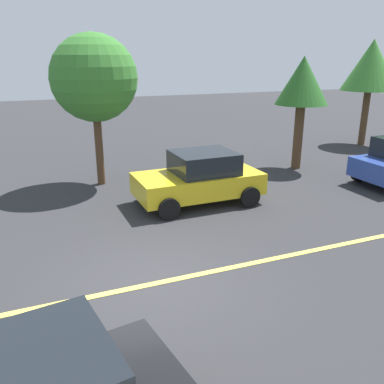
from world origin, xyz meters
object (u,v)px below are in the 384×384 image
tree_left_verge (371,66)px  tree_right_verge (303,83)px  car_yellow_near_curb (200,178)px  tree_centre_verge (94,79)px

tree_left_verge → tree_right_verge: bearing=-156.3°
car_yellow_near_curb → tree_centre_verge: tree_centre_verge is taller
tree_left_verge → tree_centre_verge: 14.00m
car_yellow_near_curb → tree_right_verge: tree_right_verge is taller
car_yellow_near_curb → tree_left_verge: tree_left_verge is taller
car_yellow_near_curb → tree_centre_verge: (-2.49, 3.19, 2.88)m
tree_right_verge → tree_left_verge: bearing=23.7°
tree_centre_verge → tree_right_verge: bearing=-5.9°
car_yellow_near_curb → tree_centre_verge: 4.97m
tree_centre_verge → tree_right_verge: tree_centre_verge is taller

